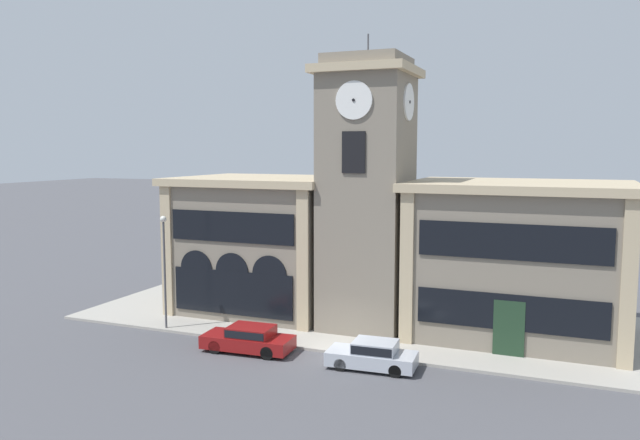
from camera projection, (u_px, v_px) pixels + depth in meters
ground_plane at (335, 354)px, 31.46m from camera, size 300.00×300.00×0.00m
sidewalk_kerb at (373, 320)px, 37.43m from camera, size 35.40×12.99×0.15m
clock_tower at (367, 195)px, 35.20m from camera, size 5.29×5.29×16.61m
town_hall_left_wing at (264, 243)px, 40.04m from camera, size 10.44×8.97×8.56m
town_hall_right_wing at (518, 259)px, 34.22m from camera, size 11.81×8.97×8.55m
parked_car_near at (249, 338)px, 31.81m from camera, size 4.75×2.13×1.35m
parked_car_mid at (373, 354)px, 29.34m from camera, size 4.28×2.00×1.35m
street_lamp at (164, 256)px, 35.18m from camera, size 0.36×0.36×6.44m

